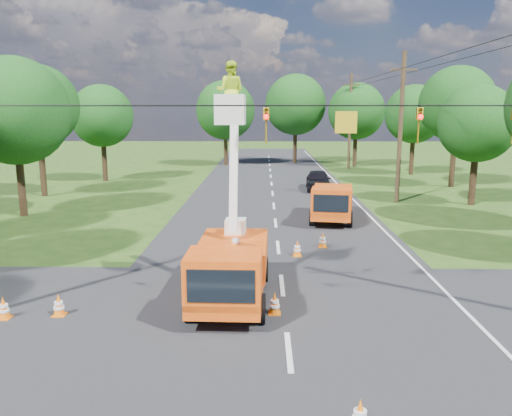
{
  "coord_description": "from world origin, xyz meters",
  "views": [
    {
      "loc": [
        -0.66,
        -11.95,
        6.17
      ],
      "look_at": [
        -0.95,
        6.26,
        2.6
      ],
      "focal_mm": 35.0,
      "sensor_mm": 36.0,
      "label": 1
    }
  ],
  "objects_px": {
    "traffic_cone_7": "(343,214)",
    "traffic_cone_8": "(275,304)",
    "tree_right_c": "(478,124)",
    "traffic_cone_3": "(323,240)",
    "tree_left_e": "(37,106)",
    "tree_right_e": "(414,114)",
    "traffic_cone_1": "(360,416)",
    "tree_right_d": "(457,104)",
    "ground_worker": "(236,269)",
    "bucket_truck": "(230,252)",
    "tree_left_d": "(15,111)",
    "tree_left_f": "(102,116)",
    "second_truck": "(332,201)",
    "distant_car": "(318,180)",
    "traffic_cone_4": "(59,305)",
    "tree_far_a": "(225,110)",
    "pole_right_far": "(350,121)",
    "traffic_cone_5": "(4,308)",
    "pole_right_mid": "(401,127)",
    "traffic_cone_2": "(297,248)",
    "tree_far_c": "(356,111)",
    "tree_far_b": "(296,105)"
  },
  "relations": [
    {
      "from": "traffic_cone_7",
      "to": "traffic_cone_8",
      "type": "distance_m",
      "value": 14.11
    },
    {
      "from": "tree_right_c",
      "to": "traffic_cone_3",
      "type": "bearing_deg",
      "value": -135.75
    },
    {
      "from": "tree_left_e",
      "to": "tree_right_e",
      "type": "relative_size",
      "value": 1.09
    },
    {
      "from": "traffic_cone_1",
      "to": "tree_right_d",
      "type": "distance_m",
      "value": 35.54
    },
    {
      "from": "ground_worker",
      "to": "tree_right_d",
      "type": "distance_m",
      "value": 30.39
    },
    {
      "from": "ground_worker",
      "to": "traffic_cone_3",
      "type": "bearing_deg",
      "value": 23.92
    },
    {
      "from": "bucket_truck",
      "to": "traffic_cone_3",
      "type": "xyz_separation_m",
      "value": [
        3.77,
        6.53,
        -1.3
      ]
    },
    {
      "from": "tree_left_d",
      "to": "tree_left_f",
      "type": "bearing_deg",
      "value": 89.24
    },
    {
      "from": "second_truck",
      "to": "traffic_cone_1",
      "type": "distance_m",
      "value": 19.24
    },
    {
      "from": "second_truck",
      "to": "traffic_cone_8",
      "type": "relative_size",
      "value": 8.35
    },
    {
      "from": "distant_car",
      "to": "tree_right_c",
      "type": "height_order",
      "value": "tree_right_c"
    },
    {
      "from": "traffic_cone_4",
      "to": "tree_far_a",
      "type": "relative_size",
      "value": 0.07
    },
    {
      "from": "ground_worker",
      "to": "traffic_cone_3",
      "type": "relative_size",
      "value": 2.65
    },
    {
      "from": "traffic_cone_1",
      "to": "traffic_cone_4",
      "type": "bearing_deg",
      "value": 146.01
    },
    {
      "from": "tree_left_e",
      "to": "tree_right_c",
      "type": "distance_m",
      "value": 30.17
    },
    {
      "from": "pole_right_far",
      "to": "tree_left_f",
      "type": "distance_m",
      "value": 25.36
    },
    {
      "from": "tree_left_d",
      "to": "tree_left_f",
      "type": "distance_m",
      "value": 15.01
    },
    {
      "from": "traffic_cone_7",
      "to": "tree_left_e",
      "type": "bearing_deg",
      "value": 158.7
    },
    {
      "from": "traffic_cone_5",
      "to": "pole_right_far",
      "type": "bearing_deg",
      "value": 67.06
    },
    {
      "from": "traffic_cone_3",
      "to": "tree_right_e",
      "type": "distance_m",
      "value": 29.84
    },
    {
      "from": "traffic_cone_5",
      "to": "tree_left_d",
      "type": "bearing_deg",
      "value": 113.6
    },
    {
      "from": "tree_left_d",
      "to": "tree_right_e",
      "type": "xyz_separation_m",
      "value": [
        28.8,
        20.0,
        -0.31
      ]
    },
    {
      "from": "traffic_cone_3",
      "to": "pole_right_mid",
      "type": "bearing_deg",
      "value": 61.44
    },
    {
      "from": "ground_worker",
      "to": "tree_left_f",
      "type": "relative_size",
      "value": 0.22
    },
    {
      "from": "traffic_cone_2",
      "to": "pole_right_far",
      "type": "height_order",
      "value": "pole_right_far"
    },
    {
      "from": "traffic_cone_5",
      "to": "tree_far_a",
      "type": "height_order",
      "value": "tree_far_a"
    },
    {
      "from": "traffic_cone_2",
      "to": "tree_far_a",
      "type": "bearing_deg",
      "value": 99.06
    },
    {
      "from": "second_truck",
      "to": "traffic_cone_4",
      "type": "bearing_deg",
      "value": -117.32
    },
    {
      "from": "bucket_truck",
      "to": "traffic_cone_1",
      "type": "distance_m",
      "value": 7.54
    },
    {
      "from": "distant_car",
      "to": "tree_far_a",
      "type": "xyz_separation_m",
      "value": [
        -8.63,
        17.99,
        5.41
      ]
    },
    {
      "from": "second_truck",
      "to": "pole_right_far",
      "type": "height_order",
      "value": "pole_right_far"
    },
    {
      "from": "pole_right_mid",
      "to": "tree_far_c",
      "type": "relative_size",
      "value": 1.09
    },
    {
      "from": "tree_right_e",
      "to": "tree_far_a",
      "type": "relative_size",
      "value": 0.91
    },
    {
      "from": "tree_left_e",
      "to": "tree_far_b",
      "type": "bearing_deg",
      "value": 49.28
    },
    {
      "from": "second_truck",
      "to": "tree_right_d",
      "type": "bearing_deg",
      "value": 57.67
    },
    {
      "from": "traffic_cone_7",
      "to": "traffic_cone_3",
      "type": "bearing_deg",
      "value": -107.57
    },
    {
      "from": "traffic_cone_7",
      "to": "tree_far_a",
      "type": "bearing_deg",
      "value": 106.99
    },
    {
      "from": "ground_worker",
      "to": "pole_right_far",
      "type": "height_order",
      "value": "pole_right_far"
    },
    {
      "from": "bucket_truck",
      "to": "tree_right_e",
      "type": "bearing_deg",
      "value": 66.68
    },
    {
      "from": "pole_right_far",
      "to": "tree_left_f",
      "type": "bearing_deg",
      "value": -156.77
    },
    {
      "from": "traffic_cone_8",
      "to": "traffic_cone_1",
      "type": "bearing_deg",
      "value": -74.91
    },
    {
      "from": "traffic_cone_5",
      "to": "tree_far_b",
      "type": "bearing_deg",
      "value": 75.74
    },
    {
      "from": "tree_left_d",
      "to": "tree_far_b",
      "type": "bearing_deg",
      "value": 59.04
    },
    {
      "from": "traffic_cone_7",
      "to": "traffic_cone_4",
      "type": "bearing_deg",
      "value": -128.14
    },
    {
      "from": "ground_worker",
      "to": "tree_right_d",
      "type": "relative_size",
      "value": 0.19
    },
    {
      "from": "distant_car",
      "to": "traffic_cone_3",
      "type": "distance_m",
      "value": 16.97
    },
    {
      "from": "traffic_cone_2",
      "to": "tree_left_e",
      "type": "xyz_separation_m",
      "value": [
        -17.59,
        15.3,
        6.13
      ]
    },
    {
      "from": "traffic_cone_8",
      "to": "pole_right_far",
      "type": "xyz_separation_m",
      "value": [
        8.82,
        39.54,
        4.75
      ]
    },
    {
      "from": "tree_left_e",
      "to": "tree_far_c",
      "type": "relative_size",
      "value": 1.03
    },
    {
      "from": "traffic_cone_4",
      "to": "tree_left_f",
      "type": "bearing_deg",
      "value": 104.9
    }
  ]
}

